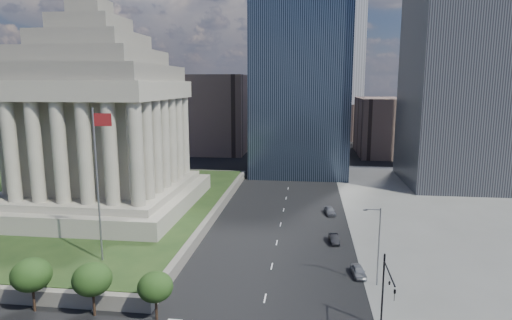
% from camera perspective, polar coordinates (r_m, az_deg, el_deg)
% --- Properties ---
extents(ground, '(500.00, 500.00, 0.00)m').
position_cam_1_polar(ground, '(128.74, 4.89, -1.04)').
color(ground, black).
rests_on(ground, ground).
extents(plaza_terrace, '(66.00, 70.00, 1.80)m').
position_cam_1_polar(plaza_terrace, '(94.09, -25.20, -5.59)').
color(plaza_terrace, '#69635A').
rests_on(plaza_terrace, ground).
extents(plaza_lawn, '(64.00, 68.00, 0.10)m').
position_cam_1_polar(plaza_lawn, '(93.85, -25.25, -5.03)').
color(plaza_lawn, '#1C3214').
rests_on(plaza_lawn, plaza_terrace).
extents(war_memorial, '(34.00, 34.00, 39.00)m').
position_cam_1_polar(war_memorial, '(83.80, -20.57, 7.15)').
color(war_memorial, gray).
rests_on(war_memorial, plaza_lawn).
extents(flagpole, '(2.52, 0.24, 20.00)m').
position_cam_1_polar(flagpole, '(58.00, -20.29, -2.13)').
color(flagpole, slate).
rests_on(flagpole, plaza_lawn).
extents(midrise_glass, '(26.00, 26.00, 60.00)m').
position_cam_1_polar(midrise_glass, '(121.39, 5.97, 12.51)').
color(midrise_glass, black).
rests_on(midrise_glass, ground).
extents(building_filler_ne, '(20.00, 30.00, 20.00)m').
position_cam_1_polar(building_filler_ne, '(159.30, 17.00, 4.33)').
color(building_filler_ne, brown).
rests_on(building_filler_ne, ground).
extents(building_filler_nw, '(24.00, 30.00, 28.00)m').
position_cam_1_polar(building_filler_nw, '(160.42, -5.43, 6.19)').
color(building_filler_nw, brown).
rests_on(building_filler_nw, ground).
extents(traffic_signal_ne, '(0.30, 5.74, 8.00)m').
position_cam_1_polar(traffic_signal_ne, '(45.13, 17.00, -15.99)').
color(traffic_signal_ne, black).
rests_on(traffic_signal_ne, ground).
extents(street_lamp_north, '(2.13, 0.22, 10.00)m').
position_cam_1_polar(street_lamp_north, '(55.36, 15.89, -10.49)').
color(street_lamp_north, slate).
rests_on(street_lamp_north, ground).
extents(parked_sedan_near, '(4.11, 2.06, 1.34)m').
position_cam_1_polar(parked_sedan_near, '(59.22, 13.49, -14.20)').
color(parked_sedan_near, gray).
rests_on(parked_sedan_near, ground).
extents(parked_sedan_mid, '(4.04, 1.69, 1.30)m').
position_cam_1_polar(parked_sedan_mid, '(69.77, 10.37, -10.30)').
color(parked_sedan_mid, black).
rests_on(parked_sedan_mid, ground).
extents(parked_sedan_far, '(4.61, 2.40, 1.50)m').
position_cam_1_polar(parked_sedan_far, '(84.16, 9.81, -6.64)').
color(parked_sedan_far, slate).
rests_on(parked_sedan_far, ground).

